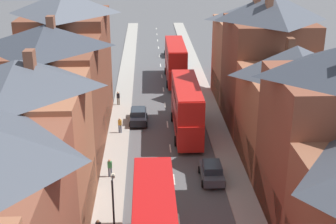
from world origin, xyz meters
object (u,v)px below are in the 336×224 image
(double_decker_bus_mid_street, at_px, (175,61))
(street_lamp, at_px, (114,212))
(pedestrian_mid_left, at_px, (110,167))
(car_parked_right_a, at_px, (170,51))
(pedestrian_mid_right, at_px, (120,124))
(pedestrian_far_left, at_px, (118,98))
(car_parked_left_a, at_px, (181,60))
(car_parked_left_b, at_px, (138,116))
(car_mid_black, at_px, (212,171))
(double_decker_bus_lead, at_px, (186,107))

(double_decker_bus_mid_street, bearing_deg, street_lamp, -99.19)
(pedestrian_mid_left, height_order, street_lamp, street_lamp)
(double_decker_bus_mid_street, relative_size, car_parked_right_a, 2.81)
(car_parked_right_a, relative_size, pedestrian_mid_right, 2.39)
(pedestrian_far_left, bearing_deg, car_parked_left_a, 63.95)
(car_parked_right_a, bearing_deg, double_decker_bus_mid_street, -90.04)
(pedestrian_mid_right, height_order, street_lamp, street_lamp)
(car_parked_left_b, xyz_separation_m, pedestrian_mid_left, (-2.20, -12.10, 0.20))
(car_parked_left_b, xyz_separation_m, pedestrian_mid_right, (-1.83, -2.89, 0.20))
(car_mid_black, relative_size, pedestrian_far_left, 2.42)
(pedestrian_mid_right, bearing_deg, double_decker_bus_mid_street, 69.52)
(double_decker_bus_lead, relative_size, pedestrian_mid_left, 6.71)
(car_parked_left_b, bearing_deg, pedestrian_mid_right, -122.39)
(double_decker_bus_mid_street, height_order, car_parked_right_a, double_decker_bus_mid_street)
(pedestrian_mid_right, bearing_deg, street_lamp, -87.98)
(car_parked_left_a, xyz_separation_m, pedestrian_mid_left, (-8.40, -35.25, 0.22))
(car_mid_black, height_order, pedestrian_mid_right, pedestrian_mid_right)
(car_parked_left_a, distance_m, pedestrian_mid_left, 36.24)
(car_parked_left_a, bearing_deg, street_lamp, -99.20)
(car_parked_left_a, relative_size, car_mid_black, 1.08)
(double_decker_bus_lead, distance_m, car_parked_right_a, 32.45)
(car_parked_left_b, bearing_deg, car_parked_left_a, 75.01)
(car_parked_right_a, distance_m, pedestrian_far_left, 25.02)
(pedestrian_far_left, bearing_deg, car_parked_left_b, -65.92)
(pedestrian_mid_left, bearing_deg, car_parked_right_a, 80.29)
(double_decker_bus_mid_street, relative_size, pedestrian_mid_left, 6.71)
(pedestrian_far_left, bearing_deg, double_decker_bus_lead, -49.11)
(double_decker_bus_mid_street, bearing_deg, double_decker_bus_lead, -90.00)
(car_parked_left_a, bearing_deg, double_decker_bus_lead, -92.87)
(car_parked_right_a, xyz_separation_m, car_mid_black, (1.30, -42.21, -0.03))
(car_parked_right_a, bearing_deg, double_decker_bus_lead, -90.02)
(pedestrian_far_left, distance_m, street_lamp, 27.80)
(car_mid_black, xyz_separation_m, pedestrian_mid_left, (-8.40, 0.73, 0.23))
(double_decker_bus_lead, bearing_deg, car_parked_left_a, 87.13)
(pedestrian_mid_right, bearing_deg, pedestrian_far_left, 94.20)
(double_decker_bus_lead, relative_size, pedestrian_far_left, 6.71)
(car_parked_left_b, bearing_deg, double_decker_bus_mid_street, 72.06)
(double_decker_bus_lead, relative_size, pedestrian_mid_right, 6.71)
(pedestrian_mid_left, xyz_separation_m, pedestrian_mid_right, (0.37, 9.21, 0.00))
(car_mid_black, distance_m, pedestrian_mid_left, 8.43)
(car_mid_black, height_order, pedestrian_mid_left, pedestrian_mid_left)
(double_decker_bus_mid_street, relative_size, car_parked_left_a, 2.57)
(car_parked_right_a, relative_size, pedestrian_far_left, 2.39)
(car_parked_right_a, distance_m, street_lamp, 52.01)
(street_lamp, bearing_deg, pedestrian_mid_right, 92.02)
(car_parked_left_b, height_order, pedestrian_mid_right, pedestrian_mid_right)
(pedestrian_mid_right, distance_m, pedestrian_far_left, 8.38)
(double_decker_bus_lead, xyz_separation_m, pedestrian_mid_left, (-7.09, -9.10, -1.78))
(double_decker_bus_lead, distance_m, double_decker_bus_mid_street, 18.11)
(double_decker_bus_lead, bearing_deg, car_parked_right_a, 89.98)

